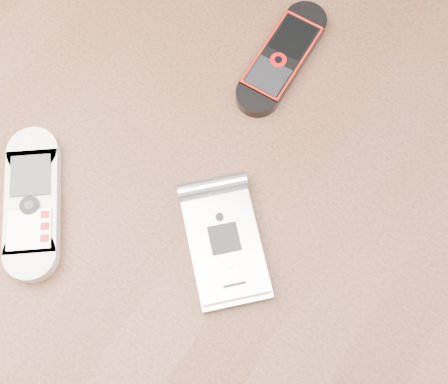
{
  "coord_description": "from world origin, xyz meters",
  "views": [
    {
      "loc": [
        0.11,
        -0.15,
        1.26
      ],
      "look_at": [
        0.01,
        0.0,
        0.76
      ],
      "focal_mm": 50.0,
      "sensor_mm": 36.0,
      "label": 1
    }
  ],
  "objects_px": {
    "nokia_black_red": "(282,57)",
    "motorola_razr": "(225,244)",
    "table": "(220,227)",
    "nokia_white": "(32,202)"
  },
  "relations": [
    {
      "from": "nokia_black_red",
      "to": "motorola_razr",
      "type": "height_order",
      "value": "motorola_razr"
    },
    {
      "from": "table",
      "to": "nokia_black_red",
      "type": "height_order",
      "value": "nokia_black_red"
    },
    {
      "from": "motorola_razr",
      "to": "table",
      "type": "bearing_deg",
      "value": 83.82
    },
    {
      "from": "table",
      "to": "nokia_black_red",
      "type": "xyz_separation_m",
      "value": [
        -0.03,
        0.14,
        0.11
      ]
    },
    {
      "from": "table",
      "to": "nokia_black_red",
      "type": "distance_m",
      "value": 0.18
    },
    {
      "from": "nokia_white",
      "to": "motorola_razr",
      "type": "relative_size",
      "value": 1.19
    },
    {
      "from": "nokia_black_red",
      "to": "nokia_white",
      "type": "bearing_deg",
      "value": -115.85
    },
    {
      "from": "table",
      "to": "motorola_razr",
      "type": "height_order",
      "value": "motorola_razr"
    },
    {
      "from": "nokia_white",
      "to": "nokia_black_red",
      "type": "bearing_deg",
      "value": 28.77
    },
    {
      "from": "table",
      "to": "nokia_white",
      "type": "relative_size",
      "value": 8.72
    }
  ]
}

